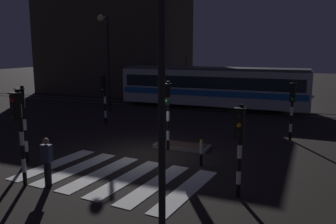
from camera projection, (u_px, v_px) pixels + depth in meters
The scene contains 17 objects.
ground_plane at pixel (147, 155), 15.77m from camera, with size 120.00×120.00×0.00m, color black.
rail_near at pixel (218, 110), 27.19m from camera, with size 80.00×0.12×0.03m, color #59595E.
rail_far at pixel (222, 107), 28.50m from camera, with size 80.00×0.12×0.03m, color #59595E.
crosswalk_zebra at pixel (114, 176), 13.18m from camera, with size 6.98×4.79×0.02m.
traffic_island at pixel (182, 146), 16.92m from camera, with size 2.62×1.09×0.18m.
traffic_light_kerb_mid_left at pixel (19, 123), 11.85m from camera, with size 0.36×0.42×3.36m.
traffic_light_corner_near_left at pixel (22, 113), 14.38m from camera, with size 0.36×0.42×3.22m.
traffic_light_corner_far_left at pixel (104, 92), 21.74m from camera, with size 0.36×0.42×3.09m.
traffic_light_corner_near_right at pixel (240, 137), 10.93m from camera, with size 0.36×0.42×3.01m.
traffic_light_median_centre at pixel (167, 105), 16.18m from camera, with size 0.36×0.42×3.23m.
traffic_light_corner_far_right at pixel (292, 102), 17.91m from camera, with size 0.36×0.42×3.08m.
street_lamp_trackside_left at pixel (106, 52), 25.68m from camera, with size 0.44×1.21×7.00m.
street_lamp_near_kerb at pixel (157, 63), 7.96m from camera, with size 0.44×1.21×6.84m.
tram at pixel (212, 86), 27.79m from camera, with size 14.78×2.58×4.15m.
pedestrian_waiting_at_kerb at pixel (47, 162), 12.09m from camera, with size 0.36×0.24×1.71m.
bollard_island_edge at pixel (201, 153), 14.25m from camera, with size 0.12×0.12×1.11m.
building_backdrop at pixel (114, 47), 37.96m from camera, with size 15.19×8.00×9.76m, color #42382D.
Camera 1 is at (6.65, -13.68, 4.70)m, focal length 37.80 mm.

